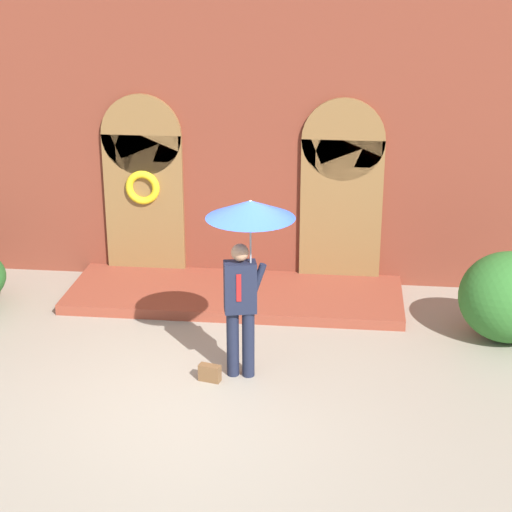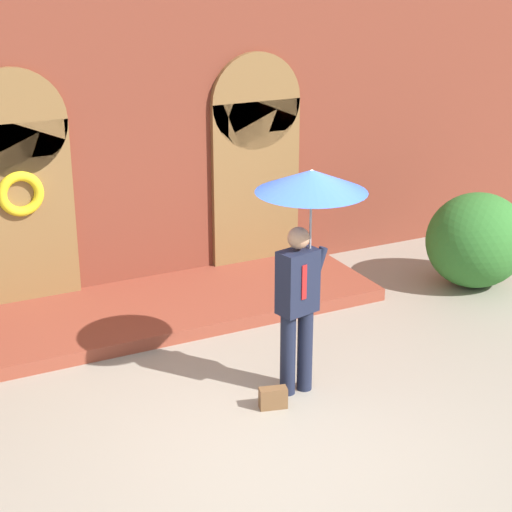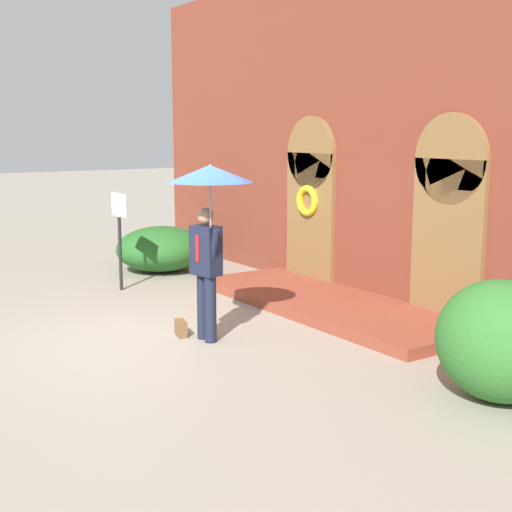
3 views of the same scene
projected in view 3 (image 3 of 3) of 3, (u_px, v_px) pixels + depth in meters
The scene contains 7 objects.
ground_plane at pixel (154, 340), 9.64m from camera, with size 80.00×80.00×0.00m, color gray.
building_facade at pixel (384, 138), 11.45m from camera, with size 14.00×2.30×5.60m.
person_with_umbrella at pixel (209, 200), 9.22m from camera, with size 1.10×1.10×2.36m.
handbag at pixel (181, 328), 9.81m from camera, with size 0.28×0.12×0.22m, color brown.
sign_post at pixel (119, 225), 12.46m from camera, with size 0.56×0.06×1.72m.
shrub_left at pixel (161, 249), 14.32m from camera, with size 1.75×1.81×0.90m, color #235B23.
shrub_right at pixel (501, 341), 7.40m from camera, with size 1.40×1.28×1.28m, color #2D6B28.
Camera 3 is at (8.50, -4.02, 2.80)m, focal length 50.00 mm.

